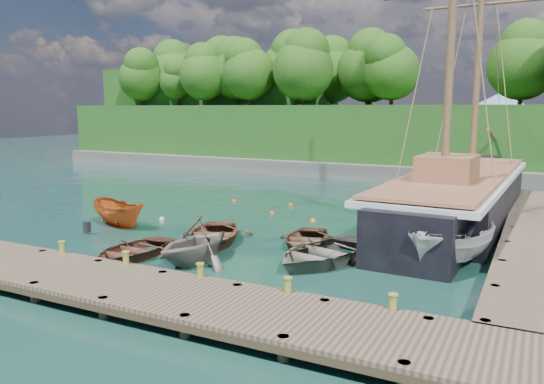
{
  "coord_description": "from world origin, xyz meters",
  "views": [
    {
      "loc": [
        11.14,
        -18.14,
        5.78
      ],
      "look_at": [
        0.37,
        2.98,
        2.0
      ],
      "focal_mm": 35.0,
      "sensor_mm": 36.0,
      "label": 1
    }
  ],
  "objects": [
    {
      "name": "mooring_buoy_5",
      "position": [
        -1.92,
        9.96,
        0.0
      ],
      "size": [
        0.32,
        0.32,
        0.32
      ],
      "primitive_type": "sphere",
      "color": "orange",
      "rests_on": "ground"
    },
    {
      "name": "bollard_4",
      "position": [
        8.0,
        -5.1,
        0.0
      ],
      "size": [
        0.26,
        0.26,
        0.45
      ],
      "primitive_type": "cylinder",
      "color": "olive",
      "rests_on": "ground"
    },
    {
      "name": "schooner",
      "position": [
        7.52,
        9.81,
        1.07
      ],
      "size": [
        5.59,
        26.59,
        19.32
      ],
      "rotation": [
        0.0,
        0.0,
        -0.04
      ],
      "color": "black",
      "rests_on": "ground"
    },
    {
      "name": "mooring_buoy_1",
      "position": [
        -1.82,
        7.3,
        0.0
      ],
      "size": [
        0.28,
        0.28,
        0.28
      ],
      "primitive_type": "sphere",
      "color": "#EC4618",
      "rests_on": "ground"
    },
    {
      "name": "bollard_2",
      "position": [
        2.0,
        -5.1,
        0.0
      ],
      "size": [
        0.26,
        0.26,
        0.45
      ],
      "primitive_type": "cylinder",
      "color": "olive",
      "rests_on": "ground"
    },
    {
      "name": "rowboat_4",
      "position": [
        2.59,
        1.8,
        0.0
      ],
      "size": [
        3.69,
        4.5,
        0.82
      ],
      "primitive_type": "imported",
      "rotation": [
        0.0,
        0.0,
        0.25
      ],
      "color": "#4D3322",
      "rests_on": "ground"
    },
    {
      "name": "mooring_buoy_2",
      "position": [
        0.97,
        6.45,
        0.0
      ],
      "size": [
        0.32,
        0.32,
        0.32
      ],
      "primitive_type": "sphere",
      "color": "orange",
      "rests_on": "ground"
    },
    {
      "name": "rowboat_0",
      "position": [
        -2.81,
        -2.81,
        0.0
      ],
      "size": [
        2.89,
        3.98,
        0.81
      ],
      "primitive_type": "imported",
      "rotation": [
        0.0,
        0.0,
        -0.02
      ],
      "color": "#542D21",
      "rests_on": "ground"
    },
    {
      "name": "bollard_3",
      "position": [
        5.0,
        -5.1,
        0.0
      ],
      "size": [
        0.26,
        0.26,
        0.45
      ],
      "primitive_type": "cylinder",
      "color": "olive",
      "rests_on": "ground"
    },
    {
      "name": "bollard_0",
      "position": [
        -4.0,
        -5.1,
        0.0
      ],
      "size": [
        0.26,
        0.26,
        0.45
      ],
      "primitive_type": "cylinder",
      "color": "olive",
      "rests_on": "ground"
    },
    {
      "name": "rowboat_2",
      "position": [
        -1.25,
        0.55,
        0.0
      ],
      "size": [
        4.78,
        5.43,
        0.94
      ],
      "primitive_type": "imported",
      "rotation": [
        0.0,
        0.0,
        0.42
      ],
      "color": "brown",
      "rests_on": "ground"
    },
    {
      "name": "rowboat_3",
      "position": [
        4.03,
        -0.01,
        0.0
      ],
      "size": [
        4.54,
        5.57,
        1.01
      ],
      "primitive_type": "imported",
      "rotation": [
        0.0,
        0.0,
        -0.24
      ],
      "color": "#675F54",
      "rests_on": "ground"
    },
    {
      "name": "rowboat_1",
      "position": [
        -0.21,
        -2.26,
        0.0
      ],
      "size": [
        3.44,
        3.89,
        1.9
      ],
      "primitive_type": "imported",
      "rotation": [
        0.0,
        0.0,
        -0.09
      ],
      "color": "#71675B",
      "rests_on": "ground"
    },
    {
      "name": "distant_ridge",
      "position": [
        4.3,
        70.0,
        4.35
      ],
      "size": [
        117.0,
        40.0,
        10.0
      ],
      "color": "#728CA5",
      "rests_on": "ground"
    },
    {
      "name": "headland",
      "position": [
        -12.88,
        31.36,
        5.54
      ],
      "size": [
        51.0,
        19.31,
        12.9
      ],
      "color": "#474744",
      "rests_on": "ground"
    },
    {
      "name": "dock_near",
      "position": [
        2.0,
        -6.5,
        0.43
      ],
      "size": [
        20.0,
        3.2,
        1.1
      ],
      "color": "#46362C",
      "rests_on": "ground"
    },
    {
      "name": "bollard_1",
      "position": [
        -1.0,
        -5.1,
        0.0
      ],
      "size": [
        0.26,
        0.26,
        0.45
      ],
      "primitive_type": "cylinder",
      "color": "olive",
      "rests_on": "ground"
    },
    {
      "name": "mooring_buoy_4",
      "position": [
        -5.67,
        9.7,
        0.0
      ],
      "size": [
        0.29,
        0.29,
        0.29
      ],
      "primitive_type": "sphere",
      "color": "#E45604",
      "rests_on": "ground"
    },
    {
      "name": "mooring_buoy_3",
      "position": [
        4.29,
        6.03,
        0.0
      ],
      "size": [
        0.29,
        0.29,
        0.29
      ],
      "primitive_type": "sphere",
      "color": "white",
      "rests_on": "ground"
    },
    {
      "name": "cabin_boat_white",
      "position": [
        8.51,
        1.51,
        0.0
      ],
      "size": [
        3.52,
        5.18,
        1.87
      ],
      "primitive_type": "imported",
      "rotation": [
        0.0,
        0.0,
        -0.39
      ],
      "color": "silver",
      "rests_on": "ground"
    },
    {
      "name": "motorboat_orange",
      "position": [
        -7.18,
        1.21,
        0.0
      ],
      "size": [
        4.14,
        2.57,
        1.5
      ],
      "primitive_type": "imported",
      "rotation": [
        0.0,
        0.0,
        1.26
      ],
      "color": "#C8561C",
      "rests_on": "ground"
    },
    {
      "name": "dock_east",
      "position": [
        11.5,
        7.0,
        0.43
      ],
      "size": [
        3.2,
        24.0,
        1.1
      ],
      "color": "#46362C",
      "rests_on": "ground"
    },
    {
      "name": "ground",
      "position": [
        0.0,
        0.0,
        0.0
      ],
      "size": [
        160.0,
        160.0,
        0.0
      ],
      "primitive_type": "plane",
      "color": "#11332E",
      "rests_on": "ground"
    },
    {
      "name": "mooring_buoy_0",
      "position": [
        -6.26,
        3.34,
        0.0
      ],
      "size": [
        0.28,
        0.28,
        0.28
      ],
      "primitive_type": "sphere",
      "color": "silver",
      "rests_on": "ground"
    }
  ]
}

